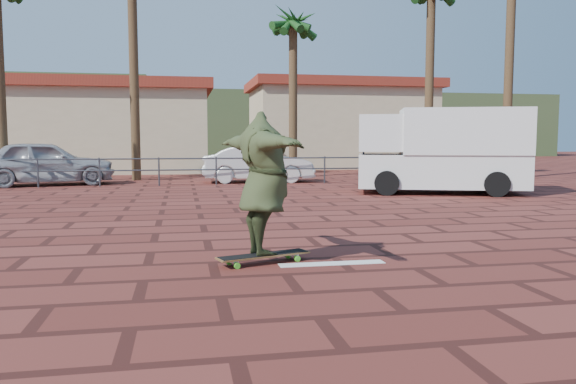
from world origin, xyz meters
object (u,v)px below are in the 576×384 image
object	(u,v)px
car_silver	(45,163)
car_white	(258,164)
skateboarder	(263,183)
campervan	(442,149)
longboard	(264,256)

from	to	relation	value
car_silver	car_white	bearing A→B (deg)	-102.61
skateboarder	campervan	world-z (taller)	campervan
campervan	car_silver	bearing A→B (deg)	175.04
longboard	campervan	size ratio (longest dim) A/B	0.24
car_silver	skateboarder	bearing A→B (deg)	-170.10
skateboarder	campervan	bearing A→B (deg)	-53.76
longboard	car_silver	bearing A→B (deg)	94.37
campervan	car_silver	xyz separation A→B (m)	(-12.49, 5.40, -0.53)
car_silver	car_white	xyz separation A→B (m)	(7.62, 0.00, -0.11)
car_white	longboard	bearing A→B (deg)	175.40
car_silver	car_white	world-z (taller)	car_silver
car_silver	campervan	bearing A→B (deg)	-125.97
longboard	skateboarder	xyz separation A→B (m)	(-0.00, -0.00, 0.95)
car_silver	car_white	size ratio (longest dim) A/B	1.12
longboard	skateboarder	world-z (taller)	skateboarder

